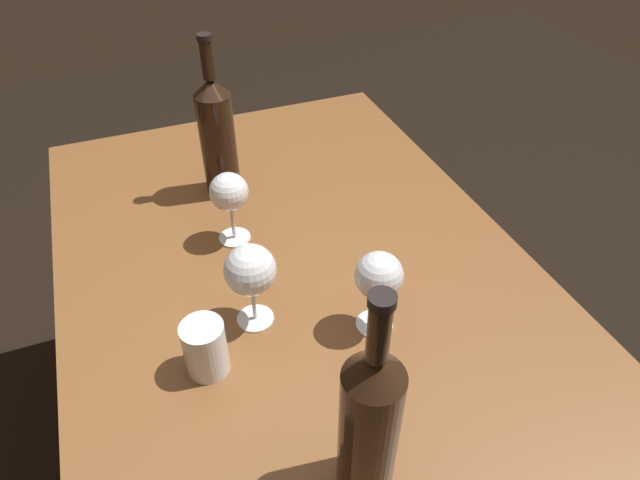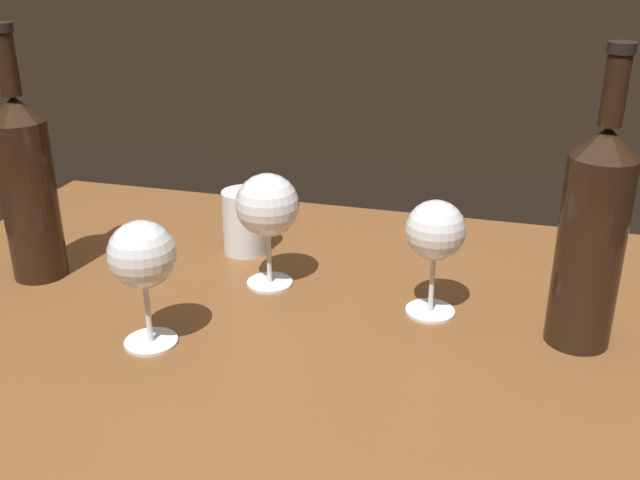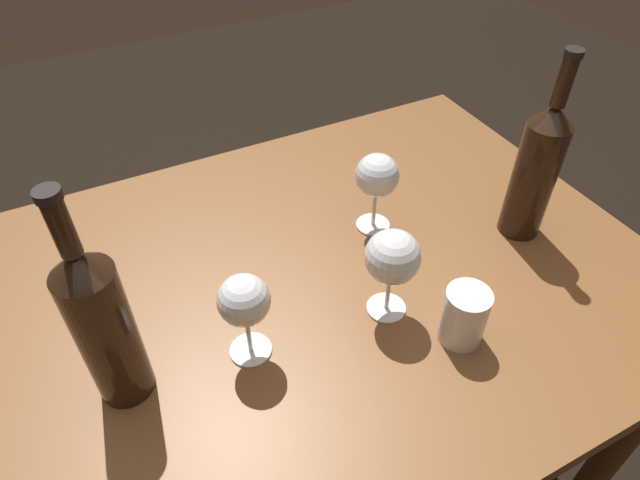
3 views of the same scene
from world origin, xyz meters
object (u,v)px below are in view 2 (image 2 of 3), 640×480
at_px(wine_bottle, 27,184).
at_px(water_tumbler, 245,225).
at_px(wine_bottle_second, 592,234).
at_px(wine_glass_centre, 435,234).
at_px(wine_glass_left, 268,207).
at_px(wine_glass_right, 142,257).

bearing_deg(wine_bottle, water_tumbler, 31.12).
bearing_deg(wine_bottle_second, wine_glass_centre, 172.79).
distance_m(wine_bottle, wine_bottle_second, 0.75).
relative_size(wine_glass_centre, water_tumbler, 1.59).
relative_size(wine_bottle, wine_bottle_second, 0.99).
relative_size(wine_glass_centre, wine_bottle, 0.44).
bearing_deg(water_tumbler, wine_bottle_second, -16.69).
distance_m(wine_glass_left, water_tumbler, 0.15).
distance_m(wine_glass_left, wine_bottle_second, 0.42).
height_order(wine_glass_left, wine_bottle_second, wine_bottle_second).
height_order(wine_bottle, water_tumbler, wine_bottle).
bearing_deg(water_tumbler, wine_bottle, -148.88).
distance_m(wine_glass_left, wine_glass_centre, 0.23).
bearing_deg(wine_bottle, wine_glass_right, -28.62).
bearing_deg(wine_glass_right, wine_glass_left, 65.05).
bearing_deg(wine_glass_centre, wine_glass_left, 174.32).
height_order(wine_glass_left, wine_glass_centre, wine_glass_left).
height_order(wine_glass_centre, wine_bottle, wine_bottle).
bearing_deg(wine_bottle_second, wine_glass_right, -163.97).
xyz_separation_m(wine_bottle, water_tumbler, (0.26, 0.16, -0.10)).
relative_size(wine_glass_left, wine_bottle, 0.46).
relative_size(wine_glass_centre, wine_bottle_second, 0.43).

